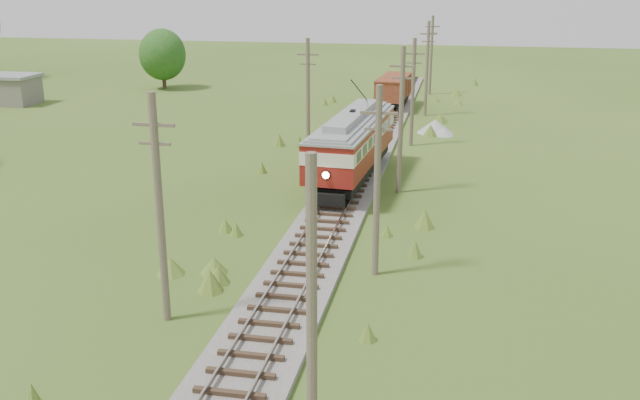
# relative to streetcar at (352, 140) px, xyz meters

# --- Properties ---
(railbed_main) EXTENTS (3.60, 96.00, 0.57)m
(railbed_main) POSITION_rel_streetcar_xyz_m (0.00, 1.47, -2.66)
(railbed_main) COLOR #605B54
(railbed_main) RESTS_ON ground
(streetcar) EXTENTS (4.07, 13.79, 6.25)m
(streetcar) POSITION_rel_streetcar_xyz_m (0.00, 0.00, 0.00)
(streetcar) COLOR black
(streetcar) RESTS_ON ground
(gondola) EXTENTS (3.14, 8.18, 2.66)m
(gondola) POSITION_rel_streetcar_xyz_m (0.00, 27.76, -0.85)
(gondola) COLOR black
(gondola) RESTS_ON ground
(gravel_pile) EXTENTS (3.15, 3.35, 1.15)m
(gravel_pile) POSITION_rel_streetcar_xyz_m (4.79, 16.52, -2.31)
(gravel_pile) COLOR gray
(gravel_pile) RESTS_ON ground
(utility_pole_r_1) EXTENTS (0.30, 0.30, 8.80)m
(utility_pole_r_1) POSITION_rel_streetcar_xyz_m (3.10, -27.53, 1.55)
(utility_pole_r_1) COLOR brown
(utility_pole_r_1) RESTS_ON ground
(utility_pole_r_2) EXTENTS (1.60, 0.30, 8.60)m
(utility_pole_r_2) POSITION_rel_streetcar_xyz_m (3.30, -14.53, 1.58)
(utility_pole_r_2) COLOR brown
(utility_pole_r_2) RESTS_ON ground
(utility_pole_r_3) EXTENTS (1.60, 0.30, 9.00)m
(utility_pole_r_3) POSITION_rel_streetcar_xyz_m (3.20, -1.53, 1.78)
(utility_pole_r_3) COLOR brown
(utility_pole_r_3) RESTS_ON ground
(utility_pole_r_4) EXTENTS (1.60, 0.30, 8.40)m
(utility_pole_r_4) POSITION_rel_streetcar_xyz_m (3.00, 11.47, 1.47)
(utility_pole_r_4) COLOR brown
(utility_pole_r_4) RESTS_ON ground
(utility_pole_r_5) EXTENTS (1.60, 0.30, 8.90)m
(utility_pole_r_5) POSITION_rel_streetcar_xyz_m (3.40, 24.47, 1.73)
(utility_pole_r_5) COLOR brown
(utility_pole_r_5) RESTS_ON ground
(utility_pole_r_6) EXTENTS (1.60, 0.30, 8.70)m
(utility_pole_r_6) POSITION_rel_streetcar_xyz_m (3.20, 37.47, 1.63)
(utility_pole_r_6) COLOR brown
(utility_pole_r_6) RESTS_ON ground
(utility_pole_l_a) EXTENTS (1.60, 0.30, 9.00)m
(utility_pole_l_a) POSITION_rel_streetcar_xyz_m (-4.20, -20.53, 1.78)
(utility_pole_l_a) COLOR brown
(utility_pole_l_a) RESTS_ON ground
(utility_pole_l_b) EXTENTS (1.60, 0.30, 8.60)m
(utility_pole_l_b) POSITION_rel_streetcar_xyz_m (-4.50, 7.47, 1.58)
(utility_pole_l_b) COLOR brown
(utility_pole_l_b) RESTS_ON ground
(tree_mid_a) EXTENTS (5.46, 5.46, 7.03)m
(tree_mid_a) POSITION_rel_streetcar_xyz_m (-28.00, 35.47, 1.17)
(tree_mid_a) COLOR #38281C
(tree_mid_a) RESTS_ON ground
(shed) EXTENTS (6.40, 4.40, 3.10)m
(shed) POSITION_rel_streetcar_xyz_m (-40.00, 22.47, -1.28)
(shed) COLOR slate
(shed) RESTS_ON ground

